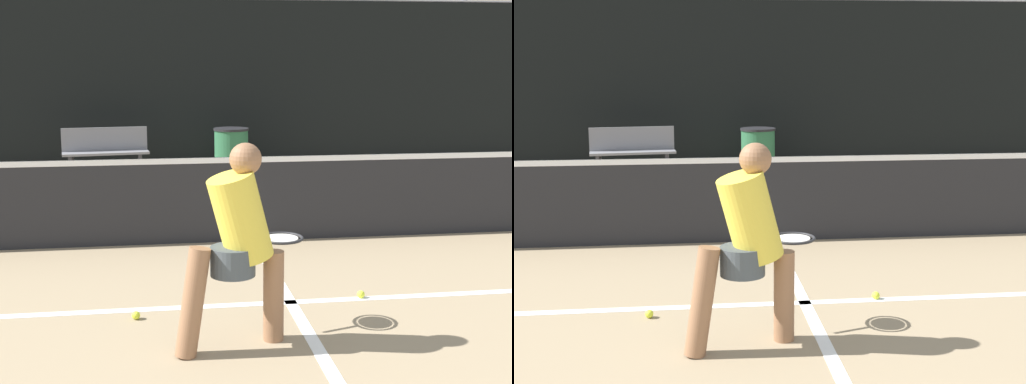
# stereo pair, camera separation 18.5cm
# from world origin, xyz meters

# --- Properties ---
(court_service_line) EXTENTS (8.25, 0.10, 0.01)m
(court_service_line) POSITION_xyz_m (0.00, 5.45, 0.00)
(court_service_line) COLOR white
(court_service_line) RESTS_ON ground
(court_center_mark) EXTENTS (0.10, 4.60, 0.01)m
(court_center_mark) POSITION_xyz_m (0.00, 5.24, 0.00)
(court_center_mark) COLOR white
(court_center_mark) RESTS_ON ground
(net) EXTENTS (11.09, 0.09, 1.07)m
(net) POSITION_xyz_m (0.00, 7.54, 0.51)
(net) COLOR slate
(net) RESTS_ON ground
(fence_back) EXTENTS (24.00, 0.06, 3.11)m
(fence_back) POSITION_xyz_m (0.00, 13.18, 1.55)
(fence_back) COLOR black
(fence_back) RESTS_ON ground
(player_practicing) EXTENTS (1.06, 0.81, 1.46)m
(player_practicing) POSITION_xyz_m (-0.54, 4.60, 0.78)
(player_practicing) COLOR #8C6042
(player_practicing) RESTS_ON ground
(tennis_ball_scattered_0) EXTENTS (0.07, 0.07, 0.07)m
(tennis_ball_scattered_0) POSITION_xyz_m (-1.28, 5.24, 0.03)
(tennis_ball_scattered_0) COLOR #D1E033
(tennis_ball_scattered_0) RESTS_ON ground
(tennis_ball_scattered_5) EXTENTS (0.07, 0.07, 0.07)m
(tennis_ball_scattered_5) POSITION_xyz_m (0.61, 5.47, 0.03)
(tennis_ball_scattered_5) COLOR #D1E033
(tennis_ball_scattered_5) RESTS_ON ground
(courtside_bench) EXTENTS (1.47, 0.55, 0.86)m
(courtside_bench) POSITION_xyz_m (-1.89, 12.14, 0.46)
(courtside_bench) COLOR slate
(courtside_bench) RESTS_ON ground
(trash_bin) EXTENTS (0.63, 0.63, 0.81)m
(trash_bin) POSITION_xyz_m (0.29, 12.33, 0.41)
(trash_bin) COLOR #28603D
(trash_bin) RESTS_ON ground
(parked_car) EXTENTS (1.86, 3.93, 1.50)m
(parked_car) POSITION_xyz_m (4.90, 16.98, 0.64)
(parked_car) COLOR black
(parked_car) RESTS_ON ground
(tree_east) EXTENTS (3.30, 3.30, 3.80)m
(tree_east) POSITION_xyz_m (0.86, 19.59, 3.31)
(tree_east) COLOR brown
(tree_east) RESTS_ON ground
(building_far) EXTENTS (36.00, 2.40, 6.21)m
(building_far) POSITION_xyz_m (0.00, 26.86, 3.10)
(building_far) COLOR beige
(building_far) RESTS_ON ground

